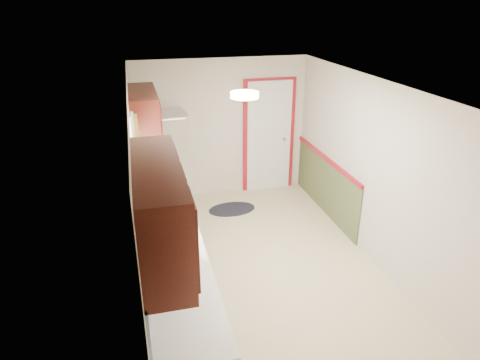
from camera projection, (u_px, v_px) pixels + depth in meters
room_shell at (264, 185)px, 5.19m from camera, size 3.20×5.20×2.52m
kitchen_run at (166, 238)px, 4.81m from camera, size 0.63×4.00×2.20m
back_wall_trim at (281, 146)px, 7.50m from camera, size 1.12×2.30×2.08m
ceiling_fixture at (245, 95)px, 4.48m from camera, size 0.30×0.30×0.06m
microwave at (175, 255)px, 3.97m from camera, size 0.41×0.55×0.33m
refrigerator at (166, 163)px, 6.93m from camera, size 0.74×0.72×1.66m
rug at (232, 209)px, 7.22m from camera, size 0.83×0.57×0.01m
cooktop at (160, 182)px, 5.91m from camera, size 0.53×0.64×0.02m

